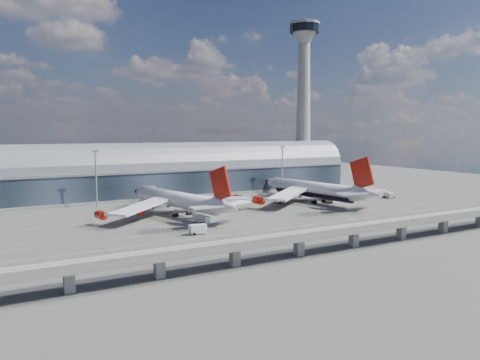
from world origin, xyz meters
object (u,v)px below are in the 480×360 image
control_tower (303,103)px  service_truck_3 (389,195)px  service_truck_0 (202,219)px  floodlight_mast_left (96,177)px  cargo_train_1 (416,217)px  service_truck_1 (198,229)px  floodlight_mast_right (282,168)px  airliner_right (316,190)px  service_truck_5 (280,200)px  service_truck_2 (202,214)px  cargo_train_2 (350,222)px  cargo_train_0 (297,234)px  service_truck_4 (331,200)px  airliner_left (180,200)px

control_tower → service_truck_3: 86.76m
service_truck_0 → floodlight_mast_left: bearing=103.9°
control_tower → floodlight_mast_left: (-135.00, -28.00, -38.00)m
cargo_train_1 → service_truck_1: bearing=69.2°
floodlight_mast_right → airliner_right: 36.76m
service_truck_1 → service_truck_5: (61.80, 42.99, -0.14)m
service_truck_5 → cargo_train_1: size_ratio=0.54×
service_truck_2 → cargo_train_2: service_truck_2 is taller
service_truck_0 → service_truck_2: (4.78, 10.64, -0.12)m
floodlight_mast_left → service_truck_3: size_ratio=3.97×
cargo_train_0 → service_truck_2: bearing=28.8°
service_truck_0 → cargo_train_2: bearing=-41.4°
control_tower → cargo_train_2: control_tower is taller
airliner_right → service_truck_3: 42.23m
service_truck_3 → cargo_train_1: bearing=-108.2°
control_tower → cargo_train_2: bearing=-119.2°
service_truck_2 → cargo_train_1: bearing=-108.1°
service_truck_0 → cargo_train_2: service_truck_0 is taller
service_truck_2 → service_truck_4: 69.42m
floodlight_mast_left → service_truck_1: (16.90, -71.92, -12.01)m
service_truck_3 → cargo_train_0: size_ratio=1.14×
airliner_left → airliner_right: airliner_right is taller
service_truck_0 → service_truck_1: size_ratio=1.30×
service_truck_0 → service_truck_1: bearing=-130.2°
service_truck_1 → service_truck_3: 122.99m
airliner_right → service_truck_4: bearing=-55.3°
cargo_train_1 → service_truck_0: bearing=56.9°
airliner_right → service_truck_1: (-78.13, -36.29, -4.47)m
service_truck_1 → cargo_train_0: size_ratio=1.01×
service_truck_0 → cargo_train_1: 82.27m
service_truck_0 → cargo_train_1: service_truck_0 is taller
floodlight_mast_right → service_truck_5: size_ratio=4.01×
service_truck_1 → floodlight_mast_right: bearing=-45.8°
service_truck_0 → cargo_train_0: 39.19m
floodlight_mast_left → service_truck_5: (78.70, -28.94, -12.14)m
cargo_train_0 → cargo_train_1: (57.84, 1.58, 0.06)m
service_truck_3 → service_truck_5: bearing=-174.6°
control_tower → service_truck_3: control_tower is taller
control_tower → floodlight_mast_left: control_tower is taller
airliner_left → service_truck_3: airliner_left is taller
cargo_train_0 → airliner_right: bearing=-29.5°
service_truck_0 → service_truck_5: (52.85, 26.97, -0.03)m
floodlight_mast_right → service_truck_1: floodlight_mast_right is taller
control_tower → service_truck_4: (-35.07, -69.13, -50.31)m
service_truck_5 → service_truck_0: bearing=-179.9°
floodlight_mast_right → service_truck_2: floodlight_mast_right is taller
service_truck_0 → cargo_train_0: size_ratio=1.30×
service_truck_4 → service_truck_5: size_ratio=0.73×
control_tower → service_truck_1: 162.58m
service_truck_3 → service_truck_4: 36.50m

